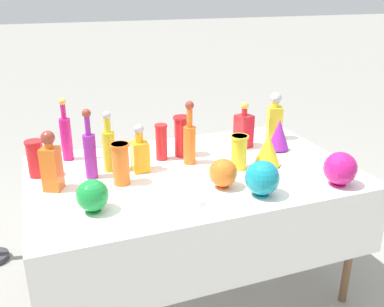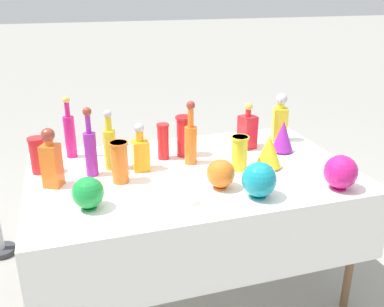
# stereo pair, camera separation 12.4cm
# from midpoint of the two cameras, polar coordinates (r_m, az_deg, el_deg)

# --- Properties ---
(ground_plane) EXTENTS (40.00, 40.00, 0.00)m
(ground_plane) POSITION_cam_midpoint_polar(r_m,az_deg,el_deg) (2.73, -1.36, -17.03)
(ground_plane) COLOR gray
(display_table) EXTENTS (1.74, 1.08, 0.76)m
(display_table) POSITION_cam_midpoint_polar(r_m,az_deg,el_deg) (2.32, -1.16, -4.08)
(display_table) COLOR white
(display_table) RESTS_ON ground
(tall_bottle_0) EXTENTS (0.06, 0.06, 0.37)m
(tall_bottle_0) POSITION_cam_midpoint_polar(r_m,az_deg,el_deg) (2.27, -14.98, 0.30)
(tall_bottle_0) COLOR purple
(tall_bottle_0) RESTS_ON display_table
(tall_bottle_1) EXTENTS (0.06, 0.06, 0.37)m
(tall_bottle_1) POSITION_cam_midpoint_polar(r_m,az_deg,el_deg) (2.55, -17.80, 2.29)
(tall_bottle_1) COLOR #C61972
(tall_bottle_1) RESTS_ON display_table
(tall_bottle_2) EXTENTS (0.07, 0.07, 0.36)m
(tall_bottle_2) POSITION_cam_midpoint_polar(r_m,az_deg,el_deg) (2.38, -1.81, 1.87)
(tall_bottle_2) COLOR orange
(tall_bottle_2) RESTS_ON display_table
(tall_bottle_3) EXTENTS (0.07, 0.07, 0.33)m
(tall_bottle_3) POSITION_cam_midpoint_polar(r_m,az_deg,el_deg) (2.34, -12.52, 0.84)
(tall_bottle_3) COLOR yellow
(tall_bottle_3) RESTS_ON display_table
(square_decanter_0) EXTENTS (0.11, 0.11, 0.31)m
(square_decanter_0) POSITION_cam_midpoint_polar(r_m,az_deg,el_deg) (2.81, 9.70, 4.67)
(square_decanter_0) COLOR yellow
(square_decanter_0) RESTS_ON display_table
(square_decanter_1) EXTENTS (0.11, 0.11, 0.29)m
(square_decanter_1) POSITION_cam_midpoint_polar(r_m,az_deg,el_deg) (2.65, 5.58, 3.24)
(square_decanter_1) COLOR red
(square_decanter_1) RESTS_ON display_table
(square_decanter_2) EXTENTS (0.09, 0.09, 0.27)m
(square_decanter_2) POSITION_cam_midpoint_polar(r_m,az_deg,el_deg) (2.31, -8.49, 0.08)
(square_decanter_2) COLOR orange
(square_decanter_2) RESTS_ON display_table
(square_decanter_3) EXTENTS (0.11, 0.11, 0.31)m
(square_decanter_3) POSITION_cam_midpoint_polar(r_m,az_deg,el_deg) (2.20, -19.82, -1.25)
(square_decanter_3) COLOR orange
(square_decanter_3) RESTS_ON display_table
(slender_vase_0) EXTENTS (0.09, 0.09, 0.20)m
(slender_vase_0) POSITION_cam_midpoint_polar(r_m,az_deg,el_deg) (2.39, -21.55, -0.53)
(slender_vase_0) COLOR red
(slender_vase_0) RESTS_ON display_table
(slender_vase_1) EXTENTS (0.10, 0.10, 0.19)m
(slender_vase_1) POSITION_cam_midpoint_polar(r_m,az_deg,el_deg) (2.33, 4.78, 0.31)
(slender_vase_1) COLOR yellow
(slender_vase_1) RESTS_ON display_table
(slender_vase_2) EXTENTS (0.10, 0.10, 0.24)m
(slender_vase_2) POSITION_cam_midpoint_polar(r_m,az_deg,el_deg) (2.50, -2.78, 2.45)
(slender_vase_2) COLOR red
(slender_vase_2) RESTS_ON display_table
(slender_vase_3) EXTENTS (0.07, 0.07, 0.21)m
(slender_vase_3) POSITION_cam_midpoint_polar(r_m,az_deg,el_deg) (2.45, -5.56, 1.65)
(slender_vase_3) COLOR red
(slender_vase_3) RESTS_ON display_table
(slender_vase_4) EXTENTS (0.10, 0.10, 0.22)m
(slender_vase_4) POSITION_cam_midpoint_polar(r_m,az_deg,el_deg) (2.18, -11.10, -1.23)
(slender_vase_4) COLOR orange
(slender_vase_4) RESTS_ON display_table
(fluted_vase_0) EXTENTS (0.13, 0.13, 0.19)m
(fluted_vase_0) POSITION_cam_midpoint_polar(r_m,az_deg,el_deg) (2.63, 10.22, 2.53)
(fluted_vase_0) COLOR purple
(fluted_vase_0) RESTS_ON display_table
(fluted_vase_1) EXTENTS (0.15, 0.15, 0.19)m
(fluted_vase_1) POSITION_cam_midpoint_polar(r_m,az_deg,el_deg) (2.38, 8.61, 0.56)
(fluted_vase_1) COLOR yellow
(fluted_vase_1) RESTS_ON display_table
(round_bowl_0) EXTENTS (0.17, 0.17, 0.17)m
(round_bowl_0) POSITION_cam_midpoint_polar(r_m,az_deg,el_deg) (2.24, 17.66, -1.93)
(round_bowl_0) COLOR #C61972
(round_bowl_0) RESTS_ON display_table
(round_bowl_1) EXTENTS (0.15, 0.15, 0.15)m
(round_bowl_1) POSITION_cam_midpoint_polar(r_m,az_deg,el_deg) (1.96, -14.92, -5.45)
(round_bowl_1) COLOR #198C38
(round_bowl_1) RESTS_ON display_table
(round_bowl_2) EXTENTS (0.17, 0.17, 0.18)m
(round_bowl_2) POSITION_cam_midpoint_polar(r_m,az_deg,el_deg) (2.05, 7.64, -3.28)
(round_bowl_2) COLOR teal
(round_bowl_2) RESTS_ON display_table
(round_bowl_3) EXTENTS (0.14, 0.14, 0.15)m
(round_bowl_3) POSITION_cam_midpoint_polar(r_m,az_deg,el_deg) (2.11, 2.49, -2.62)
(round_bowl_3) COLOR orange
(round_bowl_3) RESTS_ON display_table
(price_tag_left) EXTENTS (0.06, 0.03, 0.05)m
(price_tag_left) POSITION_cam_midpoint_polar(r_m,az_deg,el_deg) (1.86, -8.06, -8.43)
(price_tag_left) COLOR white
(price_tag_left) RESTS_ON display_table
(price_tag_center) EXTENTS (0.05, 0.03, 0.05)m
(price_tag_center) POSITION_cam_midpoint_polar(r_m,az_deg,el_deg) (1.92, -0.44, -7.10)
(price_tag_center) COLOR white
(price_tag_center) RESTS_ON display_table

